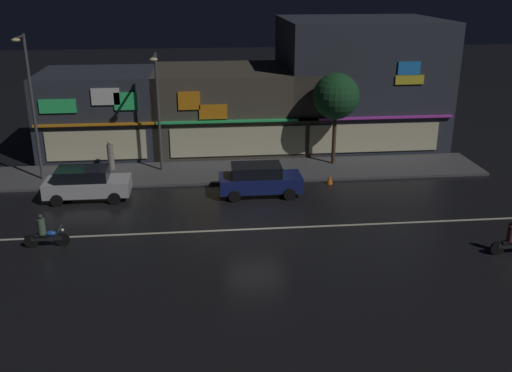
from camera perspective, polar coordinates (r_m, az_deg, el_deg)
ground_plane at (r=26.44m, az=-0.10°, el=-4.29°), size 140.00×140.00×0.00m
lane_divider_stripe at (r=26.43m, az=-0.10°, el=-4.28°), size 27.15×0.16×0.01m
sidewalk_far at (r=33.96m, az=-1.48°, el=1.48°), size 28.58×4.11×0.14m
storefront_left_block at (r=38.70m, az=-2.17°, el=7.72°), size 10.42×7.33×5.23m
storefront_center_block at (r=40.63m, az=10.08°, el=10.19°), size 10.34×8.91×8.24m
storefront_right_block at (r=38.66m, az=-15.00°, el=7.04°), size 7.45×6.39×5.23m
streetlamp_west at (r=33.27m, az=-21.40°, el=8.10°), size 0.44×1.64×7.95m
streetlamp_mid at (r=33.17m, az=-9.70°, el=8.09°), size 0.44×1.64×6.78m
pedestrian_on_sidewalk at (r=34.86m, az=-14.18°, el=2.87°), size 0.37×0.37×1.74m
street_tree at (r=34.47m, az=7.92°, el=8.76°), size 2.73×2.73×5.48m
parked_car_near_kerb at (r=30.19m, az=0.32°, el=0.67°), size 4.30×1.98×1.67m
parked_car_trailing at (r=30.88m, az=-16.43°, el=0.27°), size 4.30×1.98×1.67m
motorcycle_lead at (r=26.15m, az=24.02°, el=-4.93°), size 1.90×0.60×1.52m
motorcycle_following at (r=26.12m, az=-20.17°, el=-4.42°), size 1.90×0.60×1.52m
traffic_cone at (r=32.28m, az=7.30°, el=0.69°), size 0.36×0.36×0.55m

